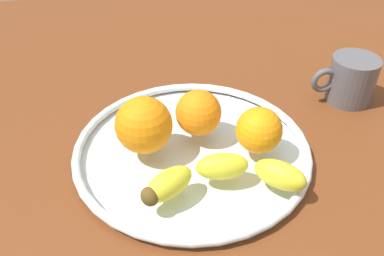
{
  "coord_description": "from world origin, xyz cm",
  "views": [
    {
      "loc": [
        8.68,
        44.03,
        39.71
      ],
      "look_at": [
        0.0,
        0.0,
        4.8
      ],
      "focal_mm": 38.78,
      "sensor_mm": 36.0,
      "label": 1
    }
  ],
  "objects_px": {
    "banana": "(221,176)",
    "orange_back_left": "(144,125)",
    "fruit_bowl": "(192,149)",
    "orange_back_right": "(259,130)",
    "ambient_mug": "(351,79)",
    "orange_front_left": "(198,113)"
  },
  "relations": [
    {
      "from": "banana",
      "to": "orange_back_left",
      "type": "xyz_separation_m",
      "value": [
        0.08,
        -0.09,
        0.02
      ]
    },
    {
      "from": "fruit_bowl",
      "to": "banana",
      "type": "relative_size",
      "value": 1.57
    },
    {
      "from": "orange_back_right",
      "to": "ambient_mug",
      "type": "height_order",
      "value": "orange_back_right"
    },
    {
      "from": "orange_back_right",
      "to": "ambient_mug",
      "type": "xyz_separation_m",
      "value": [
        -0.2,
        -0.11,
        -0.01
      ]
    },
    {
      "from": "orange_front_left",
      "to": "ambient_mug",
      "type": "distance_m",
      "value": 0.28
    },
    {
      "from": "orange_back_left",
      "to": "ambient_mug",
      "type": "height_order",
      "value": "orange_back_left"
    },
    {
      "from": "banana",
      "to": "ambient_mug",
      "type": "bearing_deg",
      "value": -141.92
    },
    {
      "from": "fruit_bowl",
      "to": "banana",
      "type": "xyz_separation_m",
      "value": [
        -0.02,
        0.09,
        0.03
      ]
    },
    {
      "from": "ambient_mug",
      "to": "orange_front_left",
      "type": "bearing_deg",
      "value": 12.49
    },
    {
      "from": "fruit_bowl",
      "to": "orange_back_right",
      "type": "height_order",
      "value": "orange_back_right"
    },
    {
      "from": "banana",
      "to": "ambient_mug",
      "type": "height_order",
      "value": "ambient_mug"
    },
    {
      "from": "banana",
      "to": "orange_front_left",
      "type": "bearing_deg",
      "value": -82.82
    },
    {
      "from": "ambient_mug",
      "to": "fruit_bowl",
      "type": "bearing_deg",
      "value": 17.33
    },
    {
      "from": "fruit_bowl",
      "to": "banana",
      "type": "bearing_deg",
      "value": 103.06
    },
    {
      "from": "banana",
      "to": "orange_back_right",
      "type": "height_order",
      "value": "orange_back_right"
    },
    {
      "from": "orange_back_left",
      "to": "banana",
      "type": "bearing_deg",
      "value": 132.46
    },
    {
      "from": "orange_back_right",
      "to": "orange_front_left",
      "type": "bearing_deg",
      "value": -36.6
    },
    {
      "from": "fruit_bowl",
      "to": "orange_back_right",
      "type": "relative_size",
      "value": 5.26
    },
    {
      "from": "orange_front_left",
      "to": "ambient_mug",
      "type": "relative_size",
      "value": 0.6
    },
    {
      "from": "banana",
      "to": "fruit_bowl",
      "type": "bearing_deg",
      "value": -72.11
    },
    {
      "from": "fruit_bowl",
      "to": "orange_back_left",
      "type": "bearing_deg",
      "value": -6.36
    },
    {
      "from": "orange_back_left",
      "to": "orange_front_left",
      "type": "xyz_separation_m",
      "value": [
        -0.08,
        -0.02,
        -0.01
      ]
    }
  ]
}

